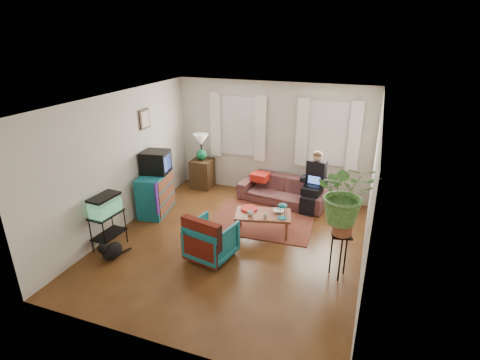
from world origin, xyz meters
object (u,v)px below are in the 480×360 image
at_px(side_table, 202,174).
at_px(coffee_table, 263,224).
at_px(plant_stand, 339,255).
at_px(aquarium_stand, 109,231).
at_px(armchair, 211,238).
at_px(sofa, 283,186).
at_px(dresser, 156,193).

relative_size(side_table, coffee_table, 0.69).
xyz_separation_m(coffee_table, plant_stand, (1.49, -0.86, 0.17)).
bearing_deg(side_table, aquarium_stand, -96.48).
xyz_separation_m(armchair, coffee_table, (0.59, 1.05, -0.15)).
bearing_deg(armchair, sofa, -91.19).
bearing_deg(coffee_table, armchair, -132.60).
height_order(coffee_table, plant_stand, plant_stand).
bearing_deg(aquarium_stand, side_table, 87.22).
relative_size(aquarium_stand, plant_stand, 0.88).
bearing_deg(sofa, plant_stand, -50.09).
xyz_separation_m(aquarium_stand, coffee_table, (2.41, 1.41, -0.12)).
xyz_separation_m(sofa, dresser, (-2.41, -1.39, 0.05)).
distance_m(coffee_table, plant_stand, 1.73).
xyz_separation_m(dresser, coffee_table, (2.40, -0.12, -0.22)).
bearing_deg(plant_stand, sofa, 122.03).
relative_size(armchair, coffee_table, 0.71).
distance_m(sofa, plant_stand, 2.80).
relative_size(armchair, plant_stand, 0.96).
bearing_deg(sofa, coffee_table, -82.26).
height_order(sofa, side_table, sofa).
bearing_deg(armchair, aquarium_stand, 22.78).
relative_size(sofa, aquarium_stand, 2.91).
relative_size(sofa, dresser, 2.03).
xyz_separation_m(aquarium_stand, plant_stand, (3.90, 0.54, 0.05)).
height_order(dresser, aquarium_stand, dresser).
distance_m(armchair, coffee_table, 1.22).
height_order(side_table, aquarium_stand, side_table).
relative_size(dresser, coffee_table, 0.93).
bearing_deg(dresser, side_table, 67.73).
relative_size(side_table, aquarium_stand, 1.06).
height_order(armchair, plant_stand, plant_stand).
height_order(dresser, coffee_table, dresser).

